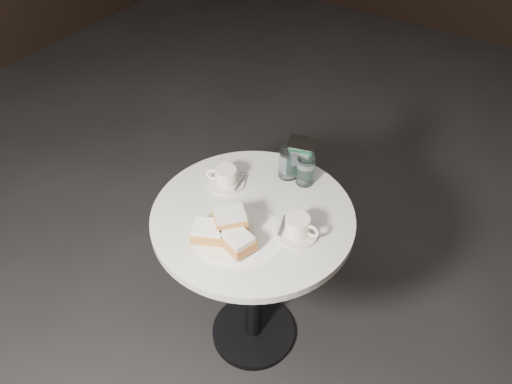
% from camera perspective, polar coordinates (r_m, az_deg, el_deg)
% --- Properties ---
extents(ground, '(7.00, 7.00, 0.00)m').
position_cam_1_polar(ground, '(2.29, -0.29, -15.81)').
color(ground, black).
rests_on(ground, ground).
extents(cafe_table, '(0.70, 0.70, 0.74)m').
position_cam_1_polar(cafe_table, '(1.85, -0.34, -6.84)').
color(cafe_table, black).
rests_on(cafe_table, ground).
extents(sugar_spill, '(0.32, 0.32, 0.00)m').
position_cam_1_polar(sugar_spill, '(1.63, -1.59, -4.96)').
color(sugar_spill, white).
rests_on(sugar_spill, cafe_table).
extents(beignet_plate, '(0.23, 0.23, 0.10)m').
position_cam_1_polar(beignet_plate, '(1.60, -3.52, -4.67)').
color(beignet_plate, white).
rests_on(beignet_plate, cafe_table).
extents(coffee_cup_left, '(0.18, 0.18, 0.07)m').
position_cam_1_polar(coffee_cup_left, '(1.80, -3.49, 1.63)').
color(coffee_cup_left, silver).
rests_on(coffee_cup_left, cafe_table).
extents(coffee_cup_right, '(0.15, 0.15, 0.07)m').
position_cam_1_polar(coffee_cup_right, '(1.62, 4.78, -4.08)').
color(coffee_cup_right, beige).
rests_on(coffee_cup_right, cafe_table).
extents(water_glass_left, '(0.09, 0.09, 0.12)m').
position_cam_1_polar(water_glass_left, '(1.82, 3.73, 3.30)').
color(water_glass_left, silver).
rests_on(water_glass_left, cafe_table).
extents(water_glass_right, '(0.07, 0.07, 0.11)m').
position_cam_1_polar(water_glass_right, '(1.80, 5.67, 2.42)').
color(water_glass_right, white).
rests_on(water_glass_right, cafe_table).
extents(napkin_dispenser, '(0.13, 0.11, 0.12)m').
position_cam_1_polar(napkin_dispenser, '(1.85, 5.25, 4.07)').
color(napkin_dispenser, silver).
rests_on(napkin_dispenser, cafe_table).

